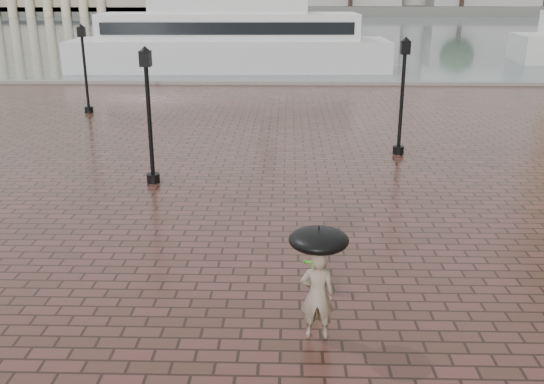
{
  "coord_description": "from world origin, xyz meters",
  "views": [
    {
      "loc": [
        -1.43,
        -9.56,
        6.33
      ],
      "look_at": [
        -1.81,
        4.94,
        1.4
      ],
      "focal_mm": 40.0,
      "sensor_mm": 36.0,
      "label": 1
    }
  ],
  "objects_px": {
    "child_pedestrian": "(314,262)",
    "ferry_near": "(230,39)",
    "adult_pedestrian": "(317,295)",
    "street_lamps": "(201,89)"
  },
  "relations": [
    {
      "from": "ferry_near",
      "to": "adult_pedestrian",
      "type": "bearing_deg",
      "value": -84.33
    },
    {
      "from": "child_pedestrian",
      "to": "ferry_near",
      "type": "distance_m",
      "value": 37.2
    },
    {
      "from": "street_lamps",
      "to": "ferry_near",
      "type": "height_order",
      "value": "ferry_near"
    },
    {
      "from": "child_pedestrian",
      "to": "adult_pedestrian",
      "type": "bearing_deg",
      "value": 67.34
    },
    {
      "from": "ferry_near",
      "to": "child_pedestrian",
      "type": "bearing_deg",
      "value": -83.85
    },
    {
      "from": "street_lamps",
      "to": "adult_pedestrian",
      "type": "relative_size",
      "value": 8.76
    },
    {
      "from": "street_lamps",
      "to": "ferry_near",
      "type": "xyz_separation_m",
      "value": [
        -1.06,
        24.04,
        0.13
      ]
    },
    {
      "from": "adult_pedestrian",
      "to": "child_pedestrian",
      "type": "distance_m",
      "value": 2.1
    },
    {
      "from": "street_lamps",
      "to": "ferry_near",
      "type": "bearing_deg",
      "value": 92.52
    },
    {
      "from": "street_lamps",
      "to": "adult_pedestrian",
      "type": "distance_m",
      "value": 15.44
    }
  ]
}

